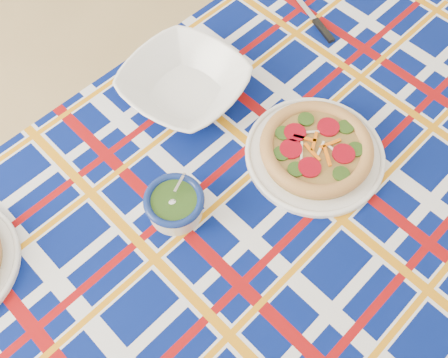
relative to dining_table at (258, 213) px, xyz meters
name	(u,v)px	position (x,y,z in m)	size (l,w,h in m)	color
floor	(51,220)	(-0.57, 0.58, -0.70)	(4.00, 4.00, 0.00)	#9F8152
dining_table	(258,213)	(0.00, 0.00, 0.00)	(1.91, 1.55, 0.77)	brown
tablecloth	(258,208)	(0.00, 0.00, 0.03)	(1.68, 1.06, 0.11)	#05135B
main_focaccia_plate	(316,148)	(0.16, 0.05, 0.11)	(0.33, 0.33, 0.06)	olive
pesto_bowl	(175,204)	(-0.18, 0.04, 0.12)	(0.13, 0.13, 0.08)	#1A340E
serving_bowl	(184,84)	(-0.04, 0.34, 0.12)	(0.29, 0.29, 0.07)	white
table_knife	(305,7)	(0.38, 0.49, 0.09)	(0.23, 0.02, 0.01)	silver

